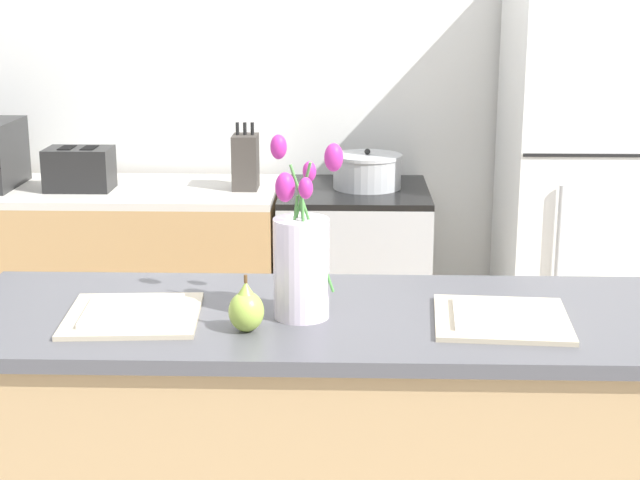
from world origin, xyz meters
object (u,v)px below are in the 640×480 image
object	(u,v)px
refrigerator	(590,193)
toaster	(79,169)
flower_vase	(301,258)
pear_figurine	(246,309)
knife_block	(245,162)
plate_setting_right	(502,317)
cooking_pot	(367,171)
stove_range	(353,292)
plate_setting_left	(133,314)

from	to	relation	value
refrigerator	toaster	bearing A→B (deg)	-178.62
flower_vase	pear_figurine	distance (m)	0.19
knife_block	flower_vase	bearing A→B (deg)	-79.38
plate_setting_right	knife_block	size ratio (longest dim) A/B	1.26
flower_vase	pear_figurine	world-z (taller)	flower_vase
refrigerator	cooking_pot	bearing A→B (deg)	178.75
refrigerator	plate_setting_right	world-z (taller)	refrigerator
refrigerator	pear_figurine	size ratio (longest dim) A/B	12.70
flower_vase	plate_setting_right	distance (m)	0.50
flower_vase	plate_setting_right	size ratio (longest dim) A/B	1.28
knife_block	refrigerator	bearing A→B (deg)	0.46
pear_figurine	flower_vase	bearing A→B (deg)	40.59
pear_figurine	knife_block	size ratio (longest dim) A/B	0.51
toaster	stove_range	bearing A→B (deg)	2.52
pear_figurine	plate_setting_right	distance (m)	0.62
stove_range	knife_block	bearing A→B (deg)	-178.66
pear_figurine	refrigerator	bearing A→B (deg)	55.12
stove_range	flower_vase	xyz separation A→B (m)	(-0.14, -1.63, 0.61)
knife_block	plate_setting_left	bearing A→B (deg)	-93.72
toaster	plate_setting_left	bearing A→B (deg)	-70.74
stove_range	refrigerator	world-z (taller)	refrigerator
knife_block	toaster	bearing A→B (deg)	-176.71
plate_setting_left	plate_setting_right	world-z (taller)	same
refrigerator	knife_block	bearing A→B (deg)	-179.54
plate_setting_right	knife_block	world-z (taller)	knife_block
stove_range	refrigerator	size ratio (longest dim) A/B	0.51
plate_setting_right	knife_block	xyz separation A→B (m)	(-0.79, 1.64, 0.08)
stove_range	toaster	distance (m)	1.23
plate_setting_right	refrigerator	bearing A→B (deg)	69.95
refrigerator	plate_setting_left	size ratio (longest dim) A/B	5.10
plate_setting_left	flower_vase	bearing A→B (deg)	2.96
refrigerator	toaster	distance (m)	2.06
flower_vase	refrigerator	bearing A→B (deg)	56.32
stove_range	plate_setting_right	bearing A→B (deg)	-78.13
flower_vase	toaster	xyz separation A→B (m)	(-0.97, 1.58, -0.08)
cooking_pot	plate_setting_left	bearing A→B (deg)	-109.69
toaster	knife_block	world-z (taller)	knife_block
flower_vase	pear_figurine	bearing A→B (deg)	-139.41
pear_figurine	plate_setting_left	distance (m)	0.30
stove_range	knife_block	distance (m)	0.71
flower_vase	plate_setting_left	xyz separation A→B (m)	(-0.41, -0.02, -0.14)
toaster	knife_block	distance (m)	0.67
stove_range	flower_vase	distance (m)	1.75
pear_figurine	plate_setting_right	size ratio (longest dim) A/B	0.40
plate_setting_left	cooking_pot	xyz separation A→B (m)	(0.60, 1.67, 0.04)
toaster	pear_figurine	bearing A→B (deg)	-63.37
plate_setting_left	toaster	world-z (taller)	toaster
stove_range	toaster	size ratio (longest dim) A/B	3.15
cooking_pot	flower_vase	bearing A→B (deg)	-96.49
refrigerator	pear_figurine	xyz separation A→B (m)	(-1.21, -1.74, 0.09)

